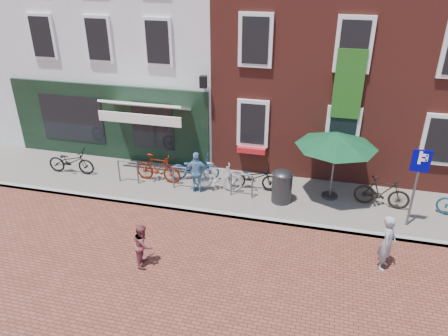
% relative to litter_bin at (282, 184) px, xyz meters
% --- Properties ---
extents(ground, '(80.00, 80.00, 0.00)m').
position_rel_litter_bin_xyz_m(ground, '(-1.80, -1.21, -0.71)').
color(ground, brown).
extents(sidewalk, '(24.00, 3.00, 0.10)m').
position_rel_litter_bin_xyz_m(sidewalk, '(-0.80, 0.29, -0.66)').
color(sidewalk, slate).
rests_on(sidewalk, ground).
extents(building_stucco, '(8.00, 8.00, 9.00)m').
position_rel_litter_bin_xyz_m(building_stucco, '(-6.80, 5.79, 3.79)').
color(building_stucco, silver).
rests_on(building_stucco, ground).
extents(building_brick_mid, '(6.00, 8.00, 10.00)m').
position_rel_litter_bin_xyz_m(building_brick_mid, '(0.20, 5.79, 4.29)').
color(building_brick_mid, maroon).
rests_on(building_brick_mid, ground).
extents(litter_bin, '(0.64, 0.64, 1.18)m').
position_rel_litter_bin_xyz_m(litter_bin, '(0.00, 0.00, 0.00)').
color(litter_bin, '#2D2E30').
rests_on(litter_bin, sidewalk).
extents(parking_sign, '(0.50, 0.08, 2.43)m').
position_rel_litter_bin_xyz_m(parking_sign, '(3.76, -0.47, 1.07)').
color(parking_sign, '#4C4C4F').
rests_on(parking_sign, sidewalk).
extents(parasol, '(2.54, 2.54, 2.36)m').
position_rel_litter_bin_xyz_m(parasol, '(1.52, 0.65, 1.51)').
color(parasol, '#4C4C4F').
rests_on(parasol, sidewalk).
extents(woman, '(0.51, 0.64, 1.53)m').
position_rel_litter_bin_xyz_m(woman, '(2.95, -2.48, 0.06)').
color(woman, gray).
rests_on(woman, ground).
extents(boy, '(0.59, 0.68, 1.20)m').
position_rel_litter_bin_xyz_m(boy, '(-3.08, -3.84, -0.11)').
color(boy, brown).
rests_on(boy, ground).
extents(cafe_person, '(0.88, 0.47, 1.43)m').
position_rel_litter_bin_xyz_m(cafe_person, '(-2.80, -0.05, 0.11)').
color(cafe_person, '#5A8FB4').
rests_on(cafe_person, sidewalk).
extents(bicycle_0, '(1.77, 0.71, 0.91)m').
position_rel_litter_bin_xyz_m(bicycle_0, '(-7.62, 0.16, -0.15)').
color(bicycle_0, black).
rests_on(bicycle_0, sidewalk).
extents(bicycle_1, '(1.71, 0.59, 1.01)m').
position_rel_litter_bin_xyz_m(bicycle_1, '(-4.33, 0.32, -0.10)').
color(bicycle_1, '#591305').
rests_on(bicycle_1, sidewalk).
extents(bicycle_2, '(1.82, 0.97, 0.91)m').
position_rel_litter_bin_xyz_m(bicycle_2, '(-3.14, 0.74, -0.15)').
color(bicycle_2, navy).
rests_on(bicycle_2, sidewalk).
extents(bicycle_3, '(1.70, 0.54, 1.01)m').
position_rel_litter_bin_xyz_m(bicycle_3, '(-2.17, 0.20, -0.10)').
color(bicycle_3, '#A4A3A6').
rests_on(bicycle_3, sidewalk).
extents(bicycle_4, '(1.75, 0.67, 0.91)m').
position_rel_litter_bin_xyz_m(bicycle_4, '(-1.01, 0.56, -0.15)').
color(bicycle_4, black).
rests_on(bicycle_4, sidewalk).
extents(bicycle_5, '(1.72, 0.64, 1.01)m').
position_rel_litter_bin_xyz_m(bicycle_5, '(3.07, 0.44, -0.10)').
color(bicycle_5, black).
rests_on(bicycle_5, sidewalk).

